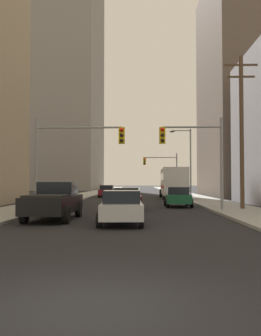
% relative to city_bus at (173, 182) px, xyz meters
% --- Properties ---
extents(ground_plane, '(400.00, 400.00, 0.00)m').
position_rel_city_bus_xyz_m(ground_plane, '(-4.46, -37.22, -1.93)').
color(ground_plane, black).
extents(sidewalk_left, '(3.67, 160.00, 0.15)m').
position_rel_city_bus_xyz_m(sidewalk_left, '(-11.60, 12.78, -1.85)').
color(sidewalk_left, '#9E9E99').
rests_on(sidewalk_left, ground).
extents(sidewalk_right, '(3.67, 160.00, 0.15)m').
position_rel_city_bus_xyz_m(sidewalk_right, '(2.68, 12.78, -1.85)').
color(sidewalk_right, '#9E9E99').
rests_on(sidewalk_right, ground).
extents(city_bus, '(2.80, 11.56, 3.40)m').
position_rel_city_bus_xyz_m(city_bus, '(0.00, 0.00, 0.00)').
color(city_bus, silver).
rests_on(city_bus, ground).
extents(pickup_truck_black, '(2.20, 5.43, 1.90)m').
position_rel_city_bus_xyz_m(pickup_truck_black, '(-8.04, -23.98, -1.00)').
color(pickup_truck_black, black).
rests_on(pickup_truck_black, ground).
extents(sedan_silver, '(1.96, 4.27, 1.52)m').
position_rel_city_bus_xyz_m(sedan_silver, '(-4.54, -26.05, -1.16)').
color(sedan_silver, '#B7BABF').
rests_on(sedan_silver, ground).
extents(sedan_red, '(1.95, 4.26, 1.52)m').
position_rel_city_bus_xyz_m(sedan_red, '(-4.57, -18.05, -1.16)').
color(sedan_red, maroon).
rests_on(sedan_red, ground).
extents(sedan_green, '(1.95, 4.26, 1.52)m').
position_rel_city_bus_xyz_m(sedan_green, '(-0.84, -13.94, -1.16)').
color(sedan_green, '#195938').
rests_on(sedan_green, ground).
extents(sedan_maroon, '(1.95, 4.20, 1.52)m').
position_rel_city_bus_xyz_m(sedan_maroon, '(-7.86, 3.79, -1.16)').
color(sedan_maroon, maroon).
rests_on(sedan_maroon, ground).
extents(traffic_signal_near_left, '(5.75, 0.44, 6.00)m').
position_rel_city_bus_xyz_m(traffic_signal_near_left, '(-7.84, -18.95, 2.20)').
color(traffic_signal_near_left, gray).
rests_on(traffic_signal_near_left, ground).
extents(traffic_signal_near_right, '(4.03, 0.44, 6.00)m').
position_rel_city_bus_xyz_m(traffic_signal_near_right, '(-0.27, -18.95, 2.13)').
color(traffic_signal_near_right, gray).
rests_on(traffic_signal_near_right, ground).
extents(traffic_signal_far_right, '(4.85, 0.44, 6.00)m').
position_rel_city_bus_xyz_m(traffic_signal_far_right, '(-0.66, 10.71, 2.16)').
color(traffic_signal_far_right, gray).
rests_on(traffic_signal_far_right, ground).
extents(utility_pole_right, '(2.20, 0.28, 10.35)m').
position_rel_city_bus_xyz_m(utility_pole_right, '(3.05, -17.77, 3.52)').
color(utility_pole_right, brown).
rests_on(utility_pole_right, ground).
extents(street_lamp_right, '(2.28, 0.32, 7.50)m').
position_rel_city_bus_xyz_m(street_lamp_right, '(1.20, -3.40, 2.60)').
color(street_lamp_right, gray).
rests_on(street_lamp_right, ground).
extents(building_left_far_tower, '(22.71, 29.79, 62.90)m').
position_rel_city_bus_xyz_m(building_left_far_tower, '(-25.93, 53.99, 29.52)').
color(building_left_far_tower, gray).
rests_on(building_left_far_tower, ground).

